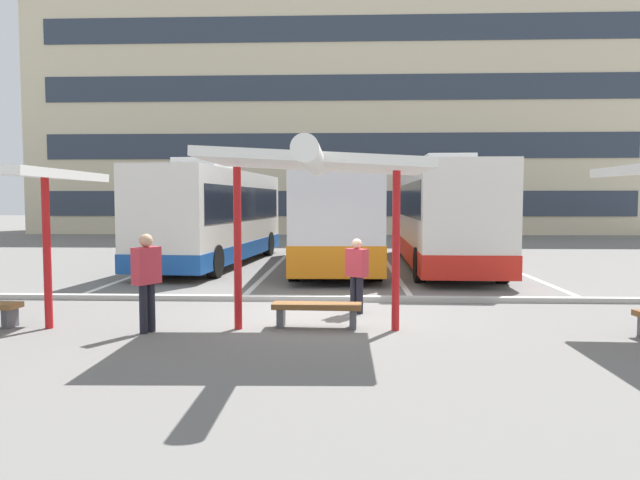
{
  "coord_description": "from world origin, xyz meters",
  "views": [
    {
      "loc": [
        0.38,
        -11.85,
        2.31
      ],
      "look_at": [
        -0.23,
        3.59,
        1.28
      ],
      "focal_mm": 33.01,
      "sensor_mm": 36.0,
      "label": 1
    }
  ],
  "objects_px": {
    "coach_bus_1": "(333,220)",
    "coach_bus_0": "(216,216)",
    "waiting_shelter_1": "(316,166)",
    "waiting_passenger_0": "(147,275)",
    "coach_bus_2": "(441,216)",
    "waiting_passenger_1": "(357,271)",
    "bench_1": "(317,309)"
  },
  "relations": [
    {
      "from": "coach_bus_1",
      "to": "waiting_passenger_0",
      "type": "distance_m",
      "value": 11.01
    },
    {
      "from": "coach_bus_0",
      "to": "coach_bus_1",
      "type": "height_order",
      "value": "coach_bus_0"
    },
    {
      "from": "coach_bus_1",
      "to": "bench_1",
      "type": "relative_size",
      "value": 6.63
    },
    {
      "from": "waiting_passenger_1",
      "to": "coach_bus_0",
      "type": "bearing_deg",
      "value": 118.19
    },
    {
      "from": "bench_1",
      "to": "coach_bus_1",
      "type": "bearing_deg",
      "value": 89.25
    },
    {
      "from": "coach_bus_2",
      "to": "waiting_passenger_0",
      "type": "distance_m",
      "value": 12.83
    },
    {
      "from": "coach_bus_0",
      "to": "waiting_shelter_1",
      "type": "xyz_separation_m",
      "value": [
        4.13,
        -10.95,
        1.15
      ]
    },
    {
      "from": "coach_bus_1",
      "to": "coach_bus_2",
      "type": "relative_size",
      "value": 0.92
    },
    {
      "from": "coach_bus_2",
      "to": "bench_1",
      "type": "xyz_separation_m",
      "value": [
        -3.92,
        -10.28,
        -1.45
      ]
    },
    {
      "from": "coach_bus_0",
      "to": "waiting_shelter_1",
      "type": "distance_m",
      "value": 11.76
    },
    {
      "from": "coach_bus_0",
      "to": "bench_1",
      "type": "xyz_separation_m",
      "value": [
        4.13,
        -10.51,
        -1.43
      ]
    },
    {
      "from": "coach_bus_0",
      "to": "coach_bus_2",
      "type": "xyz_separation_m",
      "value": [
        8.05,
        -0.23,
        0.02
      ]
    },
    {
      "from": "waiting_passenger_0",
      "to": "waiting_passenger_1",
      "type": "xyz_separation_m",
      "value": [
        3.71,
        1.92,
        -0.14
      ]
    },
    {
      "from": "coach_bus_1",
      "to": "waiting_passenger_1",
      "type": "xyz_separation_m",
      "value": [
        0.62,
        -8.63,
        -0.77
      ]
    },
    {
      "from": "coach_bus_1",
      "to": "waiting_shelter_1",
      "type": "bearing_deg",
      "value": -90.72
    },
    {
      "from": "waiting_shelter_1",
      "to": "waiting_passenger_0",
      "type": "height_order",
      "value": "waiting_shelter_1"
    },
    {
      "from": "coach_bus_2",
      "to": "coach_bus_1",
      "type": "bearing_deg",
      "value": -176.08
    },
    {
      "from": "coach_bus_1",
      "to": "waiting_passenger_0",
      "type": "height_order",
      "value": "coach_bus_1"
    },
    {
      "from": "waiting_passenger_0",
      "to": "waiting_passenger_1",
      "type": "distance_m",
      "value": 4.18
    },
    {
      "from": "coach_bus_1",
      "to": "waiting_passenger_1",
      "type": "relative_size",
      "value": 7.05
    },
    {
      "from": "waiting_passenger_0",
      "to": "waiting_passenger_1",
      "type": "relative_size",
      "value": 1.13
    },
    {
      "from": "coach_bus_2",
      "to": "waiting_passenger_1",
      "type": "xyz_separation_m",
      "value": [
        -3.16,
        -8.89,
        -0.91
      ]
    },
    {
      "from": "coach_bus_1",
      "to": "bench_1",
      "type": "bearing_deg",
      "value": -90.75
    },
    {
      "from": "coach_bus_1",
      "to": "coach_bus_0",
      "type": "bearing_deg",
      "value": 173.47
    },
    {
      "from": "coach_bus_1",
      "to": "waiting_shelter_1",
      "type": "xyz_separation_m",
      "value": [
        -0.13,
        -10.46,
        1.27
      ]
    },
    {
      "from": "coach_bus_0",
      "to": "bench_1",
      "type": "relative_size",
      "value": 6.56
    },
    {
      "from": "waiting_passenger_0",
      "to": "coach_bus_2",
      "type": "bearing_deg",
      "value": 57.54
    },
    {
      "from": "coach_bus_1",
      "to": "waiting_passenger_1",
      "type": "distance_m",
      "value": 8.68
    },
    {
      "from": "coach_bus_1",
      "to": "waiting_shelter_1",
      "type": "distance_m",
      "value": 10.54
    },
    {
      "from": "coach_bus_1",
      "to": "coach_bus_2",
      "type": "height_order",
      "value": "coach_bus_2"
    },
    {
      "from": "coach_bus_2",
      "to": "bench_1",
      "type": "distance_m",
      "value": 11.1
    },
    {
      "from": "waiting_shelter_1",
      "to": "waiting_passenger_1",
      "type": "relative_size",
      "value": 3.02
    }
  ]
}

